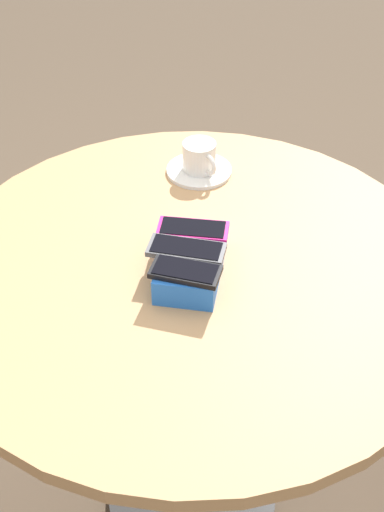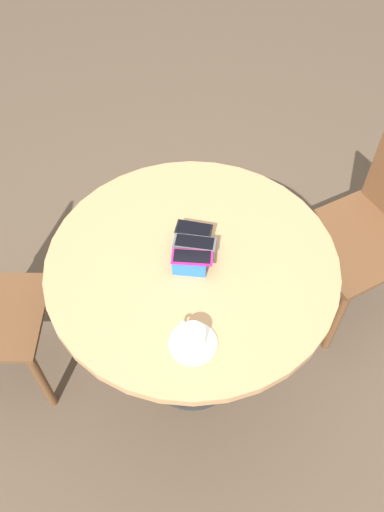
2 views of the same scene
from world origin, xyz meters
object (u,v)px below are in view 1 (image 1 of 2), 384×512
at_px(phone_box, 189,263).
at_px(phone_magenta, 193,229).
at_px(saucer, 198,170).
at_px(coffee_cup, 199,156).
at_px(round_table, 192,314).
at_px(phone_black, 186,271).
at_px(phone_gray, 186,249).

bearing_deg(phone_box, phone_magenta, -3.26).
relative_size(saucer, coffee_cup, 1.59).
xyz_separation_m(round_table, phone_box, (-0.03, 0.00, 0.16)).
bearing_deg(phone_magenta, phone_box, 176.74).
height_order(saucer, coffee_cup, coffee_cup).
xyz_separation_m(phone_box, phone_black, (-0.06, 0.00, 0.03)).
bearing_deg(phone_magenta, phone_gray, 171.79).
distance_m(phone_gray, saucer, 0.34).
bearing_deg(round_table, saucer, 0.36).
height_order(phone_box, coffee_cup, coffee_cup).
height_order(phone_black, saucer, phone_black).
xyz_separation_m(phone_box, phone_gray, (0.00, 0.01, 0.03)).
distance_m(saucer, coffee_cup, 0.04).
relative_size(phone_black, coffee_cup, 1.45).
bearing_deg(round_table, phone_box, 172.21).
relative_size(phone_gray, coffee_cup, 1.61).
relative_size(phone_gray, phone_magenta, 1.07).
height_order(round_table, phone_black, phone_black).
distance_m(phone_box, coffee_cup, 0.33).
bearing_deg(phone_magenta, coffee_cup, 0.09).
bearing_deg(saucer, phone_black, 179.29).
xyz_separation_m(phone_magenta, saucer, (0.28, 0.00, -0.05)).
bearing_deg(saucer, phone_magenta, -179.64).
xyz_separation_m(round_table, phone_magenta, (0.03, 0.00, 0.19)).
relative_size(round_table, saucer, 6.81).
height_order(phone_box, phone_gray, phone_gray).
relative_size(phone_box, phone_gray, 1.37).
height_order(round_table, phone_box, phone_box).
bearing_deg(phone_gray, phone_black, -178.24).
bearing_deg(phone_box, saucer, -0.28).
distance_m(phone_black, saucer, 0.40).
bearing_deg(phone_magenta, saucer, 0.36).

